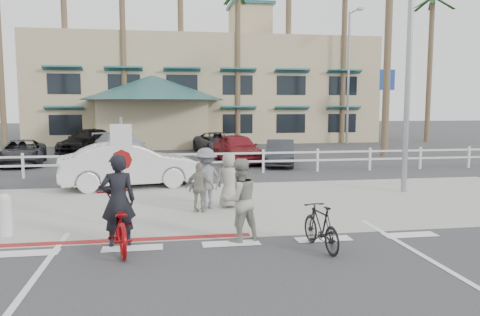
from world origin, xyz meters
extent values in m
plane|color=#333335|center=(0.00, 0.00, 0.00)|extent=(140.00, 140.00, 0.00)
cube|color=#333335|center=(0.00, -2.00, 0.00)|extent=(12.00, 16.00, 0.01)
cube|color=gray|center=(0.00, 4.50, 0.01)|extent=(22.00, 7.00, 0.01)
cube|color=#333335|center=(0.00, 8.50, 0.00)|extent=(40.00, 5.00, 0.01)
cube|color=#333335|center=(0.00, 18.00, 0.00)|extent=(50.00, 16.00, 0.01)
cube|color=maroon|center=(-3.00, 1.20, 0.01)|extent=(7.00, 0.25, 0.02)
imported|color=maroon|center=(-2.26, 0.60, 0.55)|extent=(1.11, 2.21, 1.11)
imported|color=black|center=(-2.28, 0.84, 0.95)|extent=(0.75, 0.55, 1.90)
imported|color=black|center=(1.72, -0.03, 0.46)|extent=(0.63, 1.57, 0.92)
imported|color=gray|center=(0.21, 0.80, 0.88)|extent=(1.02, 0.90, 1.76)
imported|color=slate|center=(-0.22, 3.97, 0.85)|extent=(1.27, 1.14, 1.70)
imported|color=gray|center=(-0.42, 3.56, 0.67)|extent=(0.86, 0.59, 1.35)
imported|color=#9C978E|center=(0.44, 4.05, 0.78)|extent=(0.77, 0.50, 1.57)
imported|color=silver|center=(-2.53, 7.85, 0.79)|extent=(5.00, 2.55, 1.57)
imported|color=#212428|center=(-8.08, 14.94, 0.60)|extent=(2.71, 4.61, 1.20)
imported|color=#9295A6|center=(-3.41, 14.59, 0.74)|extent=(3.67, 5.53, 1.49)
imported|color=maroon|center=(2.27, 14.15, 0.72)|extent=(2.32, 4.44, 1.44)
imported|color=#2A2D31|center=(4.12, 12.81, 0.60)|extent=(2.18, 3.87, 1.21)
imported|color=black|center=(-5.87, 20.37, 0.70)|extent=(3.55, 5.22, 1.40)
imported|color=#302F38|center=(1.84, 18.89, 0.62)|extent=(2.95, 4.80, 1.24)
camera|label=1|loc=(-1.34, -8.73, 2.87)|focal=35.00mm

